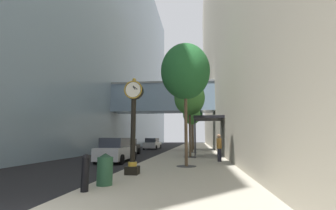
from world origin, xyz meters
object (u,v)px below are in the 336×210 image
pedestrian_walking (219,147)px  car_white_mid (152,144)px  street_tree_mid_near (189,98)px  bollard_nearest (85,172)px  street_tree_near (185,72)px  street_tree_mid_far (192,115)px  street_tree_far (193,112)px  car_silver_near (117,150)px  street_clock (133,120)px  bollard_third (133,157)px  trash_bin (105,169)px  car_black_far (126,147)px

pedestrian_walking → car_white_mid: bearing=113.8°
street_tree_mid_near → bollard_nearest: bearing=-101.9°
street_tree_near → street_tree_mid_far: street_tree_near is taller
street_tree_far → car_silver_near: street_tree_far is taller
street_clock → car_silver_near: size_ratio=0.91×
bollard_third → car_white_mid: car_white_mid is taller
street_tree_mid_near → trash_bin: size_ratio=6.10×
pedestrian_walking → car_black_far: pedestrian_walking is taller
street_tree_near → street_tree_mid_near: bearing=90.0°
street_tree_mid_far → bollard_third: bearing=-100.9°
street_clock → street_tree_mid_near: bearing=76.9°
street_tree_near → street_tree_mid_far: 12.49m
street_clock → street_tree_far: 22.02m
street_tree_near → pedestrian_walking: size_ratio=3.92×
street_tree_far → trash_bin: (-2.44, -24.09, -4.48)m
pedestrian_walking → car_silver_near: bearing=178.1°
bollard_third → street_tree_near: (2.65, 1.38, 4.82)m
pedestrian_walking → car_black_far: (-8.55, 6.77, -0.32)m
street_clock → street_tree_mid_near: 9.91m
car_silver_near → car_black_far: size_ratio=1.13×
car_white_mid → bollard_nearest: bearing=-82.8°
street_tree_mid_far → trash_bin: bearing=-97.8°
street_tree_mid_far → street_clock: bearing=-98.0°
car_black_far → street_tree_mid_far: bearing=23.2°
street_tree_far → car_white_mid: (-6.20, 2.94, -4.36)m
car_white_mid → street_tree_mid_far: bearing=-55.9°
trash_bin → car_silver_near: bearing=107.5°
car_silver_near → street_tree_near: bearing=-31.2°
car_silver_near → car_black_far: (-1.36, 6.53, -0.04)m
pedestrian_walking → street_tree_near: bearing=-125.5°
street_tree_mid_far → street_tree_far: 6.29m
street_clock → trash_bin: (-0.27, -2.34, -1.80)m
bollard_third → car_white_mid: bearing=98.8°
street_tree_far → car_black_far: 11.93m
bollard_third → car_silver_near: bearing=119.0°
street_tree_mid_far → street_tree_far: (-0.00, 6.21, 0.96)m
bollard_nearest → street_tree_mid_far: 19.34m
trash_bin → car_silver_near: car_silver_near is taller
street_clock → pedestrian_walking: bearing=54.8°
bollard_nearest → car_silver_near: (-2.49, 9.53, 0.12)m
street_clock → street_tree_far: (2.17, 21.75, 2.68)m
bollard_nearest → street_tree_mid_near: 13.61m
street_tree_mid_near → street_tree_far: street_tree_far is taller
street_tree_mid_near → trash_bin: 12.69m
street_tree_mid_far → pedestrian_walking: street_tree_mid_far is taller
street_tree_mid_far → car_silver_near: size_ratio=1.11×
street_tree_near → car_black_far: street_tree_near is taller
street_tree_mid_near → car_black_far: bearing=152.2°
street_tree_mid_far → car_black_far: (-6.50, -2.78, -3.42)m
street_tree_near → street_tree_far: 18.64m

